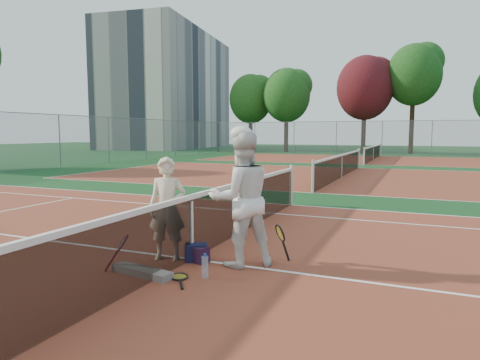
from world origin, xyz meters
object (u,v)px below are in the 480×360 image
at_px(net_main, 191,227).
at_px(player_b, 241,199).
at_px(sports_bag_purple, 198,254).
at_px(racket_black_held, 280,243).
at_px(racket_spare, 179,277).
at_px(player_a, 167,209).
at_px(racket_red, 123,253).
at_px(water_bottle, 205,267).
at_px(apartment_block, 170,91).
at_px(sports_bag_navy, 196,253).

height_order(net_main, player_b, player_b).
relative_size(player_b, sports_bag_purple, 6.63).
xyz_separation_m(player_b, racket_black_held, (0.49, 0.37, -0.71)).
bearing_deg(racket_spare, sports_bag_purple, -27.52).
height_order(player_a, racket_black_held, player_a).
relative_size(racket_spare, sports_bag_purple, 1.99).
xyz_separation_m(player_a, player_b, (1.16, 0.17, 0.20)).
xyz_separation_m(racket_red, racket_black_held, (1.94, 1.26, 0.03)).
height_order(net_main, sports_bag_purple, net_main).
bearing_deg(water_bottle, racket_black_held, 57.10).
bearing_deg(racket_red, water_bottle, -30.09).
distance_m(player_b, racket_black_held, 0.94).
height_order(apartment_block, player_b, apartment_block).
height_order(player_a, racket_red, player_a).
bearing_deg(racket_spare, racket_black_held, -75.70).
bearing_deg(net_main, racket_red, -127.54).
xyz_separation_m(player_a, racket_spare, (0.61, -0.69, -0.78)).
height_order(racket_red, racket_black_held, racket_black_held).
relative_size(racket_spare, sports_bag_navy, 1.78).
xyz_separation_m(player_a, sports_bag_navy, (0.45, 0.08, -0.66)).
bearing_deg(water_bottle, apartment_block, 122.62).
relative_size(player_a, sports_bag_navy, 4.74).
relative_size(net_main, racket_spare, 18.30).
distance_m(apartment_block, water_bottle, 53.54).
relative_size(net_main, player_a, 6.89).
height_order(net_main, player_a, player_a).
bearing_deg(net_main, sports_bag_navy, -20.55).
xyz_separation_m(apartment_block, sports_bag_purple, (28.16, -44.07, -7.38)).
relative_size(racket_red, sports_bag_purple, 1.73).
xyz_separation_m(net_main, sports_bag_purple, (0.16, -0.07, -0.39)).
height_order(apartment_block, racket_red, apartment_block).
bearing_deg(racket_red, apartment_block, 83.69).
bearing_deg(racket_black_held, apartment_block, -100.15).
distance_m(racket_black_held, water_bottle, 1.32).
relative_size(net_main, racket_black_held, 19.06).
distance_m(net_main, racket_spare, 0.98).
relative_size(net_main, apartment_block, 0.50).
xyz_separation_m(net_main, racket_black_held, (1.30, 0.43, -0.22)).
xyz_separation_m(racket_spare, water_bottle, (0.33, 0.13, 0.14)).
bearing_deg(water_bottle, player_a, 149.39).
bearing_deg(racket_red, player_b, -6.20).
relative_size(apartment_block, sports_bag_navy, 65.35).
bearing_deg(sports_bag_navy, water_bottle, -52.42).
xyz_separation_m(net_main, racket_spare, (0.26, -0.80, -0.49)).
height_order(racket_spare, sports_bag_navy, sports_bag_navy).
bearing_deg(racket_spare, player_a, 6.15).
bearing_deg(racket_spare, apartment_block, -3.33).
distance_m(net_main, water_bottle, 0.96).
bearing_deg(apartment_block, sports_bag_navy, -57.46).
bearing_deg(racket_spare, net_main, -17.53).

